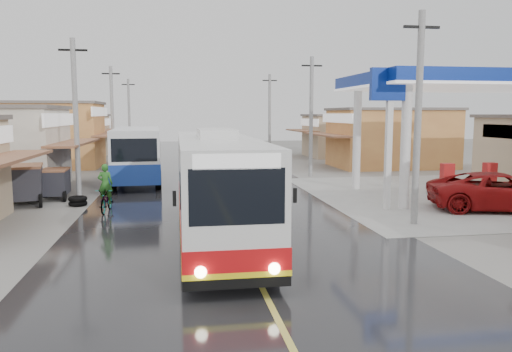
% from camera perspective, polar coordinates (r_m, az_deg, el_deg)
% --- Properties ---
extents(ground, '(120.00, 120.00, 0.00)m').
position_cam_1_polar(ground, '(18.24, -2.60, -6.31)').
color(ground, slate).
rests_on(ground, ground).
extents(road, '(12.00, 90.00, 0.02)m').
position_cam_1_polar(road, '(32.96, -5.59, -0.27)').
color(road, black).
rests_on(road, ground).
extents(centre_line, '(0.15, 90.00, 0.01)m').
position_cam_1_polar(centre_line, '(32.96, -5.59, -0.25)').
color(centre_line, '#D8CC4C').
rests_on(centre_line, road).
extents(shopfronts_left, '(11.00, 44.00, 5.20)m').
position_cam_1_polar(shopfronts_left, '(37.53, -26.12, -0.09)').
color(shopfronts_left, tan).
rests_on(shopfronts_left, ground).
extents(shopfronts_right, '(11.00, 44.00, 4.80)m').
position_cam_1_polar(shopfronts_right, '(34.43, 20.54, -0.40)').
color(shopfronts_right, '#B5AB9E').
rests_on(shopfronts_right, ground).
extents(utility_poles_left, '(1.60, 50.00, 8.00)m').
position_cam_1_polar(utility_poles_left, '(34.26, -17.46, -0.31)').
color(utility_poles_left, gray).
rests_on(utility_poles_left, ground).
extents(utility_poles_right, '(1.60, 36.00, 8.00)m').
position_cam_1_polar(utility_poles_right, '(34.11, 6.23, -0.05)').
color(utility_poles_right, gray).
rests_on(utility_poles_right, ground).
extents(coach_bus, '(2.83, 11.92, 3.72)m').
position_cam_1_polar(coach_bus, '(16.93, -4.56, -1.19)').
color(coach_bus, silver).
rests_on(coach_bus, road).
extents(second_bus, '(3.13, 10.12, 3.32)m').
position_cam_1_polar(second_bus, '(31.86, -13.41, 2.53)').
color(second_bus, silver).
rests_on(second_bus, road).
extents(jeepney, '(6.57, 4.28, 1.68)m').
position_cam_1_polar(jeepney, '(24.38, 26.17, -1.62)').
color(jeepney, maroon).
rests_on(jeepney, ground).
extents(cyclist, '(0.83, 2.01, 2.12)m').
position_cam_1_polar(cyclist, '(22.48, -16.73, -2.23)').
color(cyclist, black).
rests_on(cyclist, ground).
extents(tricycle_near, '(2.06, 2.52, 1.88)m').
position_cam_1_polar(tricycle_near, '(25.57, -24.91, -0.64)').
color(tricycle_near, '#26262D').
rests_on(tricycle_near, ground).
extents(tricycle_far, '(1.40, 2.01, 1.53)m').
position_cam_1_polar(tricycle_far, '(26.68, -21.99, -0.63)').
color(tricycle_far, '#26262D').
rests_on(tricycle_far, ground).
extents(tyre_stack, '(0.85, 0.85, 0.44)m').
position_cam_1_polar(tyre_stack, '(24.56, -19.69, -2.71)').
color(tyre_stack, black).
rests_on(tyre_stack, ground).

